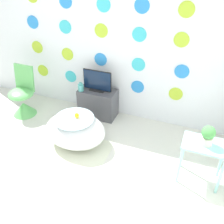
{
  "coord_description": "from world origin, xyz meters",
  "views": [
    {
      "loc": [
        1.51,
        -1.54,
        2.46
      ],
      "look_at": [
        0.54,
        0.92,
        0.69
      ],
      "focal_mm": 42.0,
      "sensor_mm": 36.0,
      "label": 1
    }
  ],
  "objects_px": {
    "tv": "(97,82)",
    "chair": "(23,100)",
    "potted_plant_left": "(208,135)",
    "bathtub": "(75,130)",
    "vase": "(81,87)"
  },
  "relations": [
    {
      "from": "chair",
      "to": "potted_plant_left",
      "type": "bearing_deg",
      "value": -8.45
    },
    {
      "from": "tv",
      "to": "potted_plant_left",
      "type": "xyz_separation_m",
      "value": [
        1.69,
        -0.83,
        0.06
      ]
    },
    {
      "from": "vase",
      "to": "bathtub",
      "type": "bearing_deg",
      "value": -70.72
    },
    {
      "from": "bathtub",
      "to": "potted_plant_left",
      "type": "height_order",
      "value": "potted_plant_left"
    },
    {
      "from": "bathtub",
      "to": "tv",
      "type": "xyz_separation_m",
      "value": [
        0.01,
        0.77,
        0.39
      ]
    },
    {
      "from": "tv",
      "to": "chair",
      "type": "bearing_deg",
      "value": -160.82
    },
    {
      "from": "tv",
      "to": "bathtub",
      "type": "bearing_deg",
      "value": -90.45
    },
    {
      "from": "chair",
      "to": "vase",
      "type": "distance_m",
      "value": 1.0
    },
    {
      "from": "bathtub",
      "to": "chair",
      "type": "xyz_separation_m",
      "value": [
        -1.15,
        0.36,
        0.03
      ]
    },
    {
      "from": "tv",
      "to": "vase",
      "type": "distance_m",
      "value": 0.28
    },
    {
      "from": "chair",
      "to": "vase",
      "type": "height_order",
      "value": "chair"
    },
    {
      "from": "chair",
      "to": "tv",
      "type": "xyz_separation_m",
      "value": [
        1.16,
        0.4,
        0.36
      ]
    },
    {
      "from": "chair",
      "to": "potted_plant_left",
      "type": "xyz_separation_m",
      "value": [
        2.85,
        -0.42,
        0.42
      ]
    },
    {
      "from": "chair",
      "to": "tv",
      "type": "height_order",
      "value": "chair"
    },
    {
      "from": "potted_plant_left",
      "to": "vase",
      "type": "bearing_deg",
      "value": 159.42
    }
  ]
}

